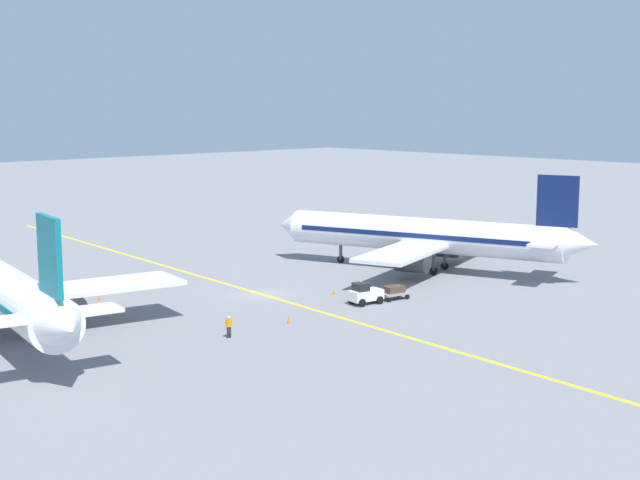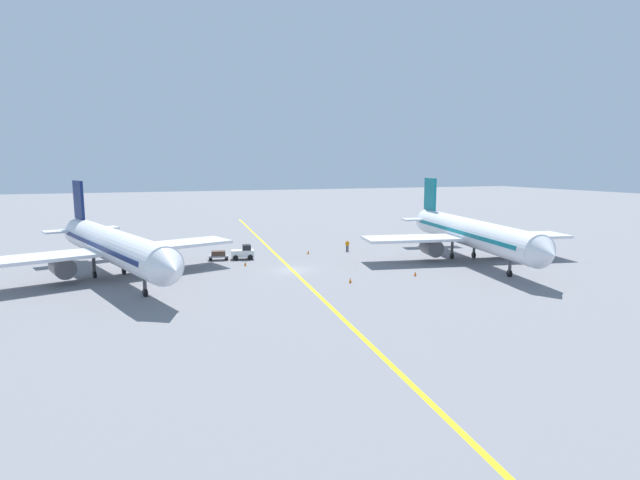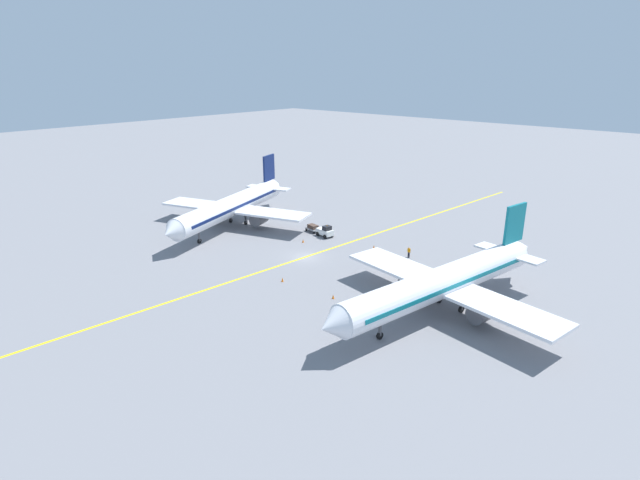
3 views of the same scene
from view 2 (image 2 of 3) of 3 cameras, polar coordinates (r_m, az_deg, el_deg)
ground_plane at (r=60.48m, az=-3.18°, el=-3.47°), size 400.00×400.00×0.00m
apron_yellow_centreline at (r=60.48m, az=-3.18°, el=-3.46°), size 11.04×119.56×0.01m
airplane_at_gate at (r=68.84m, az=16.69°, el=0.77°), size 28.48×35.43×10.60m
airplane_adjacent_stand at (r=60.00m, az=-22.70°, el=-0.61°), size 28.21×34.61×10.60m
baggage_tug_white at (r=68.15m, az=-8.75°, el=-1.43°), size 3.19×2.14×2.11m
baggage_cart_trailing at (r=68.11m, az=-11.52°, el=-1.63°), size 2.78×1.78×1.24m
ground_crew_worker at (r=73.72m, az=3.14°, el=-0.59°), size 0.57×0.28×1.68m
traffic_cone_near_nose at (r=58.23m, az=10.83°, el=-3.80°), size 0.32×0.32×0.55m
traffic_cone_mid_apron at (r=71.39m, az=-1.35°, el=-1.39°), size 0.32×0.32×0.55m
traffic_cone_by_wingtip at (r=63.65m, az=-8.53°, el=-2.70°), size 0.32×0.32×0.55m
traffic_cone_far_edge at (r=53.98m, az=3.48°, el=-4.63°), size 0.32×0.32×0.55m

